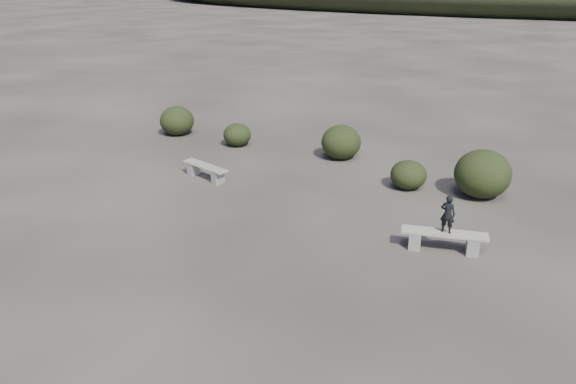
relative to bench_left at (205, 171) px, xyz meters
The scene contains 9 objects.
ground 6.76m from the bench_left, 53.84° to the right, with size 1200.00×1200.00×0.00m, color #28241F.
bench_left is the anchor object (origin of this frame).
bench_right 7.94m from the bench_left, ahead, with size 2.01×0.99×0.49m.
seated_person 7.99m from the bench_left, ahead, with size 0.34×0.22×0.92m, color black.
shrub_a 3.65m from the bench_left, 110.20° to the left, with size 1.04×1.04×0.85m, color black.
shrub_b 4.92m from the bench_left, 56.23° to the left, with size 1.38×1.38×1.18m, color black.
shrub_c 6.29m from the bench_left, 23.90° to the left, with size 1.09×1.09×0.87m, color black.
shrub_d 8.36m from the bench_left, 21.15° to the left, with size 1.61×1.61×1.41m, color black.
shrub_f 5.41m from the bench_left, 140.99° to the left, with size 1.35×1.35×1.14m, color black.
Camera 1 is at (6.92, -7.41, 6.21)m, focal length 35.00 mm.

